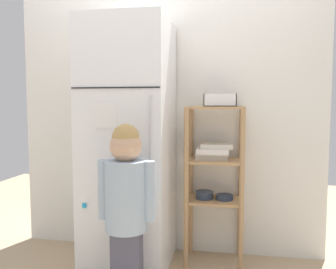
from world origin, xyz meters
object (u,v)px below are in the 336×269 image
Objects in this scene: child_standing at (126,195)px; fruit_bin at (221,102)px; pantry_shelf_unit at (214,168)px; refrigerator at (129,145)px.

fruit_bin is at bearing 49.82° from child_standing.
fruit_bin is (0.05, 0.00, 0.49)m from pantry_shelf_unit.
refrigerator reaches higher than pantry_shelf_unit.
pantry_shelf_unit is 5.08× the size of fruit_bin.
refrigerator is 1.66× the size of child_standing.
fruit_bin is at bearing 1.31° from pantry_shelf_unit.
refrigerator reaches higher than fruit_bin.
child_standing is 0.80m from pantry_shelf_unit.
pantry_shelf_unit reaches higher than child_standing.
child_standing is 0.92× the size of pantry_shelf_unit.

